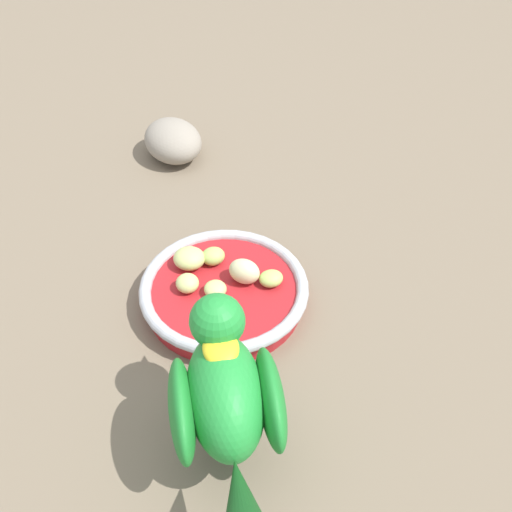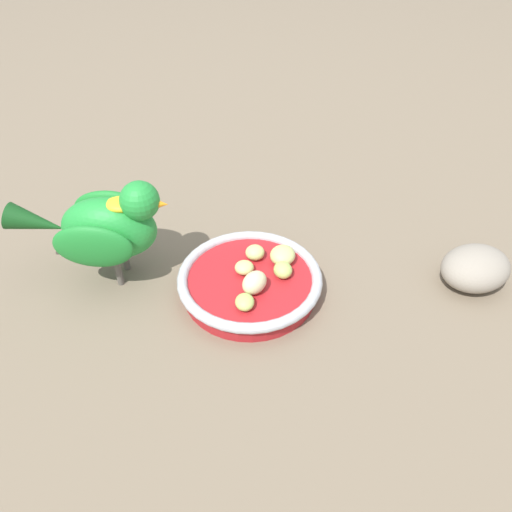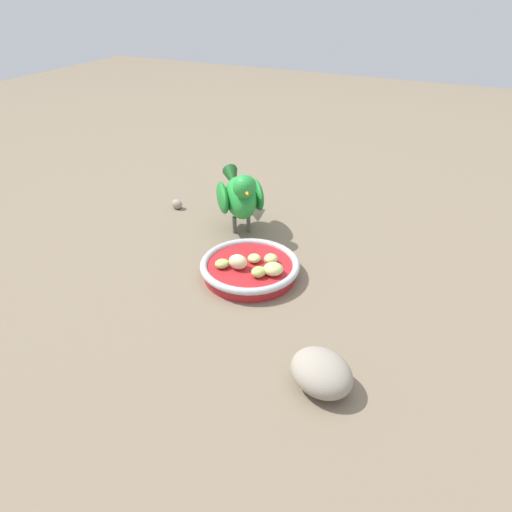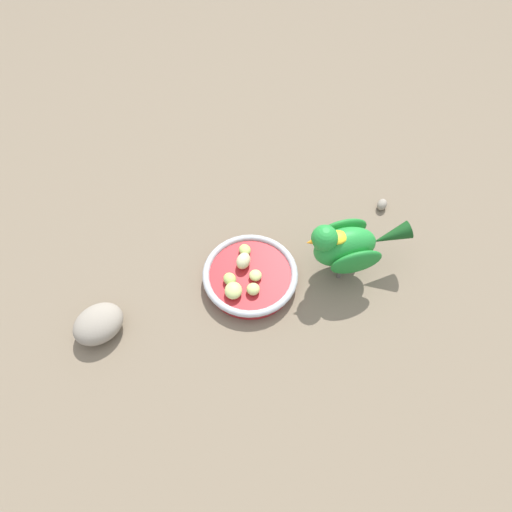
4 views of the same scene
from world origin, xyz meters
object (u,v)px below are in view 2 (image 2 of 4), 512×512
apple_piece_1 (254,252)px  rock_large (475,268)px  apple_piece_4 (283,270)px  parrot (106,225)px  apple_piece_3 (254,283)px  apple_piece_5 (283,255)px  apple_piece_0 (244,268)px  apple_piece_2 (245,302)px  feeding_bowl (250,282)px

apple_piece_1 → rock_large: size_ratio=0.27×
apple_piece_4 → parrot: (-0.13, 0.19, 0.05)m
apple_piece_3 → apple_piece_5: bearing=8.8°
parrot → apple_piece_3: bearing=-12.6°
apple_piece_4 → apple_piece_3: bearing=170.6°
apple_piece_3 → apple_piece_0: bearing=63.1°
apple_piece_0 → apple_piece_2: 0.06m
apple_piece_4 → apple_piece_2: bearing=-178.1°
apple_piece_5 → parrot: bearing=132.4°
feeding_bowl → apple_piece_5: bearing=-11.7°
apple_piece_0 → apple_piece_5: 0.06m
apple_piece_4 → apple_piece_5: bearing=40.9°
apple_piece_1 → apple_piece_4: size_ratio=0.95×
apple_piece_1 → apple_piece_3: bearing=-137.0°
apple_piece_4 → apple_piece_1: bearing=88.2°
apple_piece_4 → rock_large: size_ratio=0.29×
apple_piece_4 → parrot: parrot is taller
feeding_bowl → apple_piece_5: size_ratio=5.20×
parrot → rock_large: 0.49m
feeding_bowl → apple_piece_3: size_ratio=5.30×
apple_piece_0 → rock_large: size_ratio=0.26×
apple_piece_3 → rock_large: size_ratio=0.38×
feeding_bowl → apple_piece_0: bearing=76.0°
rock_large → feeding_bowl: bearing=135.6°
apple_piece_2 → apple_piece_4: apple_piece_4 is taller
apple_piece_5 → rock_large: bearing=-50.9°
parrot → apple_piece_0: bearing=-2.7°
rock_large → parrot: bearing=130.6°
apple_piece_0 → parrot: bearing=125.7°
feeding_bowl → apple_piece_1: 0.04m
parrot → rock_large: size_ratio=1.97×
apple_piece_3 → apple_piece_4: apple_piece_3 is taller
apple_piece_2 → rock_large: bearing=-34.8°
apple_piece_5 → parrot: size_ratio=0.20×
feeding_bowl → apple_piece_4: size_ratio=6.95×
parrot → apple_piece_2: bearing=-21.3°
apple_piece_0 → apple_piece_5: (0.05, -0.02, 0.00)m
apple_piece_3 → feeding_bowl: bearing=56.6°
apple_piece_0 → parrot: parrot is taller
apple_piece_4 → parrot: bearing=125.5°
apple_piece_1 → feeding_bowl: bearing=-145.4°
feeding_bowl → apple_piece_2: bearing=-143.5°
apple_piece_2 → apple_piece_4: size_ratio=0.99×
apple_piece_5 → parrot: (-0.15, 0.17, 0.05)m
apple_piece_1 → apple_piece_2: (-0.08, -0.05, -0.00)m
apple_piece_1 → apple_piece_4: 0.05m
apple_piece_1 → parrot: size_ratio=0.14×
feeding_bowl → apple_piece_2: (-0.04, -0.03, 0.02)m
apple_piece_4 → parrot: 0.23m
rock_large → apple_piece_5: bearing=129.1°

